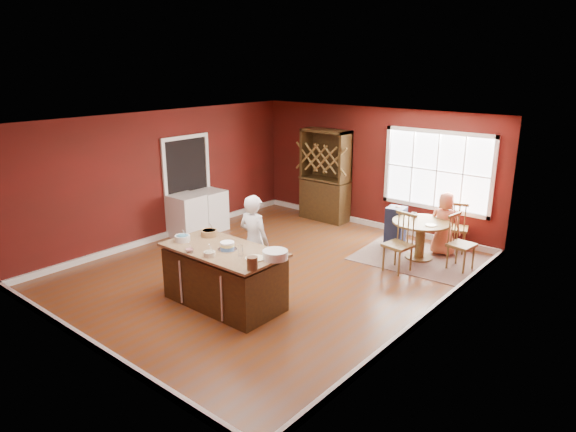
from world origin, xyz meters
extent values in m
plane|color=brown|center=(0.00, 0.00, 0.00)|extent=(7.00, 7.00, 0.00)
plane|color=white|center=(0.00, 0.00, 2.70)|extent=(7.00, 7.00, 0.00)
plane|color=#36120D|center=(0.00, 3.50, 1.35)|extent=(6.00, 0.00, 6.00)
plane|color=#36120D|center=(0.00, -3.50, 1.35)|extent=(6.00, 0.00, 6.00)
plane|color=#36120D|center=(-3.00, 0.00, 1.35)|extent=(0.00, 7.00, 7.00)
plane|color=#36120D|center=(3.00, 0.00, 1.35)|extent=(0.00, 7.00, 7.00)
cube|color=#412E12|center=(0.32, -1.43, 0.41)|extent=(1.84, 0.93, 0.83)
cube|color=tan|center=(0.32, -1.43, 0.90)|extent=(1.92, 1.01, 0.04)
cylinder|color=brown|center=(1.78, 2.30, 0.02)|extent=(0.51, 0.51, 0.04)
cylinder|color=brown|center=(1.78, 2.30, 0.35)|extent=(0.18, 0.18, 0.67)
cylinder|color=brown|center=(1.78, 2.30, 0.73)|extent=(1.09, 1.09, 0.04)
imported|color=silver|center=(0.23, -0.65, 0.80)|extent=(0.60, 0.41, 1.59)
cylinder|color=white|center=(-0.42, -1.61, 0.97)|extent=(0.24, 0.24, 0.09)
cylinder|color=#9A824A|center=(-0.28, -1.17, 0.97)|extent=(0.26, 0.26, 0.10)
cylinder|color=white|center=(0.05, -1.86, 0.95)|extent=(0.14, 0.14, 0.05)
cylinder|color=beige|center=(0.40, -1.77, 0.95)|extent=(0.17, 0.17, 0.07)
cylinder|color=silver|center=(0.75, -1.48, 1.00)|extent=(0.08, 0.08, 0.16)
cylinder|color=beige|center=(0.99, -1.44, 0.93)|extent=(0.28, 0.28, 0.02)
cylinder|color=white|center=(1.21, -1.24, 0.98)|extent=(0.37, 0.37, 0.13)
cylinder|color=brown|center=(1.23, -1.74, 1.01)|extent=(0.15, 0.15, 0.18)
cube|color=brown|center=(1.78, 2.30, 0.01)|extent=(2.41, 1.93, 0.01)
imported|color=#CE6C4B|center=(2.03, 2.81, 0.63)|extent=(0.69, 0.53, 1.25)
cylinder|color=beige|center=(2.03, 2.17, 0.76)|extent=(0.21, 0.21, 0.02)
imported|color=silver|center=(1.55, 2.45, 0.80)|extent=(0.13, 0.13, 0.09)
cube|color=#3E2217|center=(-1.14, 3.22, 1.07)|extent=(1.17, 0.49, 2.15)
cube|color=white|center=(-2.64, 0.28, 0.46)|extent=(0.64, 0.62, 0.93)
cube|color=silver|center=(-2.64, 0.92, 0.45)|extent=(0.62, 0.60, 0.90)
camera|label=1|loc=(5.77, -6.41, 3.65)|focal=32.00mm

